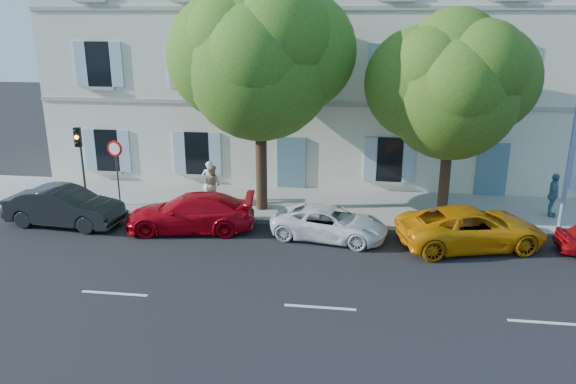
# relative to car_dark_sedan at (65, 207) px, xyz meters

# --- Properties ---
(ground) EXTENTS (90.00, 90.00, 0.00)m
(ground) POSITION_rel_car_dark_sedan_xyz_m (10.22, -1.07, -0.74)
(ground) COLOR black
(sidewalk) EXTENTS (36.00, 4.50, 0.15)m
(sidewalk) POSITION_rel_car_dark_sedan_xyz_m (10.22, 3.38, -0.67)
(sidewalk) COLOR #A09E96
(sidewalk) RESTS_ON ground
(kerb) EXTENTS (36.00, 0.16, 0.16)m
(kerb) POSITION_rel_car_dark_sedan_xyz_m (10.22, 1.21, -0.66)
(kerb) COLOR #9E998E
(kerb) RESTS_ON ground
(building) EXTENTS (28.00, 7.00, 12.00)m
(building) POSITION_rel_car_dark_sedan_xyz_m (10.22, 9.13, 5.26)
(building) COLOR beige
(building) RESTS_ON ground
(car_dark_sedan) EXTENTS (4.61, 1.96, 1.48)m
(car_dark_sedan) POSITION_rel_car_dark_sedan_xyz_m (0.00, 0.00, 0.00)
(car_dark_sedan) COLOR black
(car_dark_sedan) RESTS_ON ground
(car_red_coupe) EXTENTS (5.00, 2.60, 1.39)m
(car_red_coupe) POSITION_rel_car_dark_sedan_xyz_m (4.93, 0.12, -0.05)
(car_red_coupe) COLOR #B20511
(car_red_coupe) RESTS_ON ground
(car_white_coupe) EXTENTS (4.43, 2.62, 1.15)m
(car_white_coupe) POSITION_rel_car_dark_sedan_xyz_m (10.15, 0.03, -0.16)
(car_white_coupe) COLOR white
(car_white_coupe) RESTS_ON ground
(car_yellow_supercar) EXTENTS (5.50, 3.58, 1.41)m
(car_yellow_supercar) POSITION_rel_car_dark_sedan_xyz_m (15.05, -0.10, -0.04)
(car_yellow_supercar) COLOR orange
(car_yellow_supercar) RESTS_ON ground
(tree_left) EXTENTS (5.75, 5.75, 8.91)m
(tree_left) POSITION_rel_car_dark_sedan_xyz_m (7.21, 2.50, 5.15)
(tree_left) COLOR #3A2819
(tree_left) RESTS_ON sidewalk
(tree_right) EXTENTS (4.94, 4.94, 7.61)m
(tree_right) POSITION_rel_car_dark_sedan_xyz_m (14.36, 2.24, 4.29)
(tree_right) COLOR #3A2819
(tree_right) RESTS_ON sidewalk
(traffic_light) EXTENTS (0.29, 0.38, 3.32)m
(traffic_light) POSITION_rel_car_dark_sedan_xyz_m (-0.08, 1.76, 1.81)
(traffic_light) COLOR #383A3D
(traffic_light) RESTS_ON sidewalk
(road_sign) EXTENTS (0.66, 0.13, 2.84)m
(road_sign) POSITION_rel_car_dark_sedan_xyz_m (1.44, 1.72, 1.46)
(road_sign) COLOR #383A3D
(road_sign) RESTS_ON sidewalk
(pedestrian_a) EXTENTS (0.70, 0.52, 1.75)m
(pedestrian_a) POSITION_rel_car_dark_sedan_xyz_m (4.86, 3.11, 0.29)
(pedestrian_a) COLOR white
(pedestrian_a) RESTS_ON sidewalk
(pedestrian_b) EXTENTS (1.00, 0.91, 1.66)m
(pedestrian_b) POSITION_rel_car_dark_sedan_xyz_m (5.04, 2.86, 0.24)
(pedestrian_b) COLOR tan
(pedestrian_b) RESTS_ON sidewalk
(pedestrian_c) EXTENTS (0.66, 1.09, 1.74)m
(pedestrian_c) POSITION_rel_car_dark_sedan_xyz_m (18.67, 3.12, 0.28)
(pedestrian_c) COLOR teal
(pedestrian_c) RESTS_ON sidewalk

